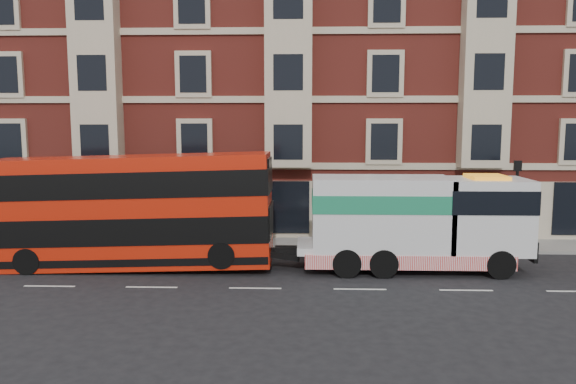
# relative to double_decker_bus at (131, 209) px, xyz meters

# --- Properties ---
(ground) EXTENTS (120.00, 120.00, 0.00)m
(ground) POSITION_rel_double_decker_bus_xyz_m (5.61, -2.89, -2.58)
(ground) COLOR black
(ground) RESTS_ON ground
(sidewalk) EXTENTS (90.00, 3.00, 0.15)m
(sidewalk) POSITION_rel_double_decker_bus_xyz_m (5.61, 4.61, -2.51)
(sidewalk) COLOR slate
(sidewalk) RESTS_ON ground
(victorian_terrace) EXTENTS (45.00, 12.00, 20.40)m
(victorian_terrace) POSITION_rel_double_decker_bus_xyz_m (6.11, 12.11, 7.48)
(victorian_terrace) COLOR maroon
(victorian_terrace) RESTS_ON ground
(lamp_post_west) EXTENTS (0.35, 0.15, 4.35)m
(lamp_post_west) POSITION_rel_double_decker_bus_xyz_m (-0.39, 3.31, 0.09)
(lamp_post_west) COLOR black
(lamp_post_west) RESTS_ON sidewalk
(lamp_post_east) EXTENTS (0.35, 0.15, 4.35)m
(lamp_post_east) POSITION_rel_double_decker_bus_xyz_m (17.61, 3.31, 0.09)
(lamp_post_east) COLOR black
(lamp_post_east) RESTS_ON sidewalk
(double_decker_bus) EXTENTS (12.04, 2.76, 4.88)m
(double_decker_bus) POSITION_rel_double_decker_bus_xyz_m (0.00, 0.00, 0.00)
(double_decker_bus) COLOR red
(double_decker_bus) RESTS_ON ground
(tow_truck) EXTENTS (9.64, 2.85, 4.02)m
(tow_truck) POSITION_rel_double_decker_bus_xyz_m (12.06, 0.00, -0.45)
(tow_truck) COLOR silver
(tow_truck) RESTS_ON ground
(pedestrian) EXTENTS (0.74, 0.62, 1.72)m
(pedestrian) POSITION_rel_double_decker_bus_xyz_m (-7.37, 3.59, -1.57)
(pedestrian) COLOR #201D3A
(pedestrian) RESTS_ON sidewalk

